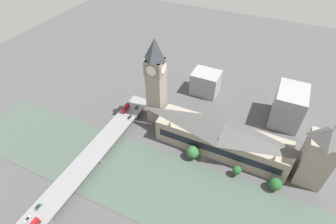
{
  "coord_description": "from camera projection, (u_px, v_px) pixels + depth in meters",
  "views": [
    {
      "loc": [
        -123.47,
        -28.63,
        157.17
      ],
      "look_at": [
        19.33,
        38.46,
        17.75
      ],
      "focal_mm": 28.0,
      "sensor_mm": 36.0,
      "label": 1
    }
  ],
  "objects": [
    {
      "name": "tree_embankment_mid",
      "position": [
        237.0,
        170.0,
        182.19
      ],
      "size": [
        6.32,
        6.32,
        9.31
      ],
      "color": "brown",
      "rests_on": "ground_plane"
    },
    {
      "name": "car_northbound_mid",
      "position": [
        130.0,
        117.0,
        221.9
      ],
      "size": [
        4.5,
        1.77,
        1.45
      ],
      "color": "black",
      "rests_on": "road_bridge"
    },
    {
      "name": "tree_embankment_far",
      "position": [
        193.0,
        152.0,
        193.76
      ],
      "size": [
        9.64,
        9.64,
        11.5
      ],
      "color": "brown",
      "rests_on": "ground_plane"
    },
    {
      "name": "tree_embankment_near",
      "position": [
        275.0,
        184.0,
        174.31
      ],
      "size": [
        8.75,
        8.75,
        10.15
      ],
      "color": "brown",
      "rests_on": "ground_plane"
    },
    {
      "name": "road_bridge",
      "position": [
        93.0,
        155.0,
        193.73
      ],
      "size": [
        146.95,
        16.76,
        6.35
      ],
      "color": "slate",
      "rests_on": "ground_plane"
    },
    {
      "name": "river_water",
      "position": [
        186.0,
        197.0,
        173.27
      ],
      "size": [
        57.47,
        360.0,
        0.3
      ],
      "primitive_type": "cube",
      "color": "#47564C",
      "rests_on": "ground_plane"
    },
    {
      "name": "victoria_tower",
      "position": [
        318.0,
        156.0,
        168.84
      ],
      "size": [
        17.82,
        17.82,
        51.91
      ],
      "color": "gray",
      "rests_on": "ground_plane"
    },
    {
      "name": "city_block_west",
      "position": [
        205.0,
        83.0,
        252.68
      ],
      "size": [
        21.46,
        25.42,
        22.28
      ],
      "color": "#939399",
      "rests_on": "ground_plane"
    },
    {
      "name": "double_decker_bus_mid",
      "position": [
        125.0,
        108.0,
        227.38
      ],
      "size": [
        10.04,
        2.53,
        5.06
      ],
      "color": "red",
      "rests_on": "road_bridge"
    },
    {
      "name": "clock_tower",
      "position": [
        156.0,
        80.0,
        204.01
      ],
      "size": [
        14.0,
        14.0,
        75.98
      ],
      "color": "gray",
      "rests_on": "ground_plane"
    },
    {
      "name": "city_block_center",
      "position": [
        288.0,
        106.0,
        219.14
      ],
      "size": [
        33.26,
        23.39,
        31.36
      ],
      "color": "#939399",
      "rests_on": "ground_plane"
    },
    {
      "name": "parliament_hall",
      "position": [
        222.0,
        138.0,
        196.04
      ],
      "size": [
        24.41,
        98.96,
        25.84
      ],
      "color": "gray",
      "rests_on": "ground_plane"
    },
    {
      "name": "car_southbound_lead",
      "position": [
        137.0,
        107.0,
        231.38
      ],
      "size": [
        3.97,
        1.88,
        1.47
      ],
      "color": "navy",
      "rests_on": "road_bridge"
    },
    {
      "name": "car_northbound_lead",
      "position": [
        38.0,
        207.0,
        160.8
      ],
      "size": [
        4.46,
        1.93,
        1.37
      ],
      "color": "#2D5638",
      "rests_on": "road_bridge"
    },
    {
      "name": "car_northbound_tail",
      "position": [
        28.0,
        219.0,
        154.93
      ],
      "size": [
        4.02,
        1.76,
        1.46
      ],
      "color": "silver",
      "rests_on": "road_bridge"
    },
    {
      "name": "ground_plane",
      "position": [
        203.0,
        159.0,
        196.93
      ],
      "size": [
        600.0,
        600.0,
        0.0
      ],
      "primitive_type": "plane",
      "color": "#4C4C4F"
    }
  ]
}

